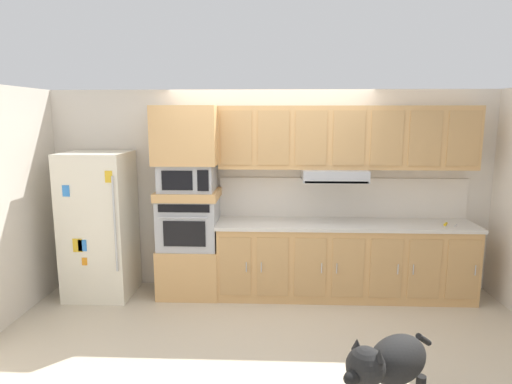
{
  "coord_description": "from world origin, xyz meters",
  "views": [
    {
      "loc": [
        0.05,
        -4.43,
        2.2
      ],
      "look_at": [
        -0.15,
        0.38,
        1.35
      ],
      "focal_mm": 30.94,
      "sensor_mm": 36.0,
      "label": 1
    }
  ],
  "objects": [
    {
      "name": "ground_plane",
      "position": [
        0.0,
        0.0,
        0.0
      ],
      "size": [
        9.6,
        9.6,
        0.0
      ],
      "primitive_type": "plane",
      "color": "beige"
    },
    {
      "name": "back_kitchen_wall",
      "position": [
        0.0,
        1.11,
        1.25
      ],
      "size": [
        6.2,
        0.12,
        2.5
      ],
      "primitive_type": "cube",
      "color": "beige",
      "rests_on": "ground"
    },
    {
      "name": "side_panel_left",
      "position": [
        -2.8,
        0.0,
        1.25
      ],
      "size": [
        0.12,
        7.1,
        2.5
      ],
      "primitive_type": "cube",
      "color": "beige",
      "rests_on": "ground"
    },
    {
      "name": "refrigerator",
      "position": [
        -2.07,
        0.68,
        0.88
      ],
      "size": [
        0.76,
        0.73,
        1.76
      ],
      "color": "silver",
      "rests_on": "ground"
    },
    {
      "name": "oven_base_cabinet",
      "position": [
        -0.98,
        0.75,
        0.3
      ],
      "size": [
        0.74,
        0.62,
        0.6
      ],
      "primitive_type": "cube",
      "color": "tan",
      "rests_on": "ground"
    },
    {
      "name": "built_in_oven",
      "position": [
        -0.98,
        0.75,
        0.9
      ],
      "size": [
        0.7,
        0.62,
        0.6
      ],
      "color": "#A8AAAF",
      "rests_on": "oven_base_cabinet"
    },
    {
      "name": "appliance_mid_shelf",
      "position": [
        -0.98,
        0.75,
        1.25
      ],
      "size": [
        0.74,
        0.62,
        0.1
      ],
      "primitive_type": "cube",
      "color": "tan",
      "rests_on": "built_in_oven"
    },
    {
      "name": "microwave",
      "position": [
        -0.98,
        0.75,
        1.46
      ],
      "size": [
        0.64,
        0.54,
        0.32
      ],
      "color": "#A8AAAF",
      "rests_on": "appliance_mid_shelf"
    },
    {
      "name": "appliance_upper_cabinet",
      "position": [
        -0.98,
        0.75,
        1.96
      ],
      "size": [
        0.74,
        0.62,
        0.68
      ],
      "primitive_type": "cube",
      "color": "tan",
      "rests_on": "microwave"
    },
    {
      "name": "lower_cabinet_run",
      "position": [
        0.91,
        0.75,
        0.44
      ],
      "size": [
        3.04,
        0.63,
        0.88
      ],
      "color": "tan",
      "rests_on": "ground"
    },
    {
      "name": "countertop_slab",
      "position": [
        0.91,
        0.75,
        0.9
      ],
      "size": [
        3.08,
        0.64,
        0.04
      ],
      "primitive_type": "cube",
      "color": "beige",
      "rests_on": "lower_cabinet_run"
    },
    {
      "name": "backsplash_panel",
      "position": [
        0.91,
        1.04,
        1.17
      ],
      "size": [
        3.08,
        0.02,
        0.5
      ],
      "primitive_type": "cube",
      "color": "silver",
      "rests_on": "countertop_slab"
    },
    {
      "name": "upper_cabinet_with_hood",
      "position": [
        0.9,
        0.87,
        1.9
      ],
      "size": [
        3.04,
        0.48,
        0.88
      ],
      "color": "tan",
      "rests_on": "backsplash_panel"
    },
    {
      "name": "screwdriver",
      "position": [
        2.07,
        0.67,
        0.93
      ],
      "size": [
        0.17,
        0.16,
        0.03
      ],
      "color": "yellow",
      "rests_on": "countertop_slab"
    },
    {
      "name": "dog",
      "position": [
        0.9,
        -1.47,
        0.43
      ],
      "size": [
        0.83,
        0.75,
        0.67
      ],
      "rotation": [
        0.0,
        0.0,
        -2.41
      ],
      "color": "black",
      "rests_on": "ground"
    }
  ]
}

